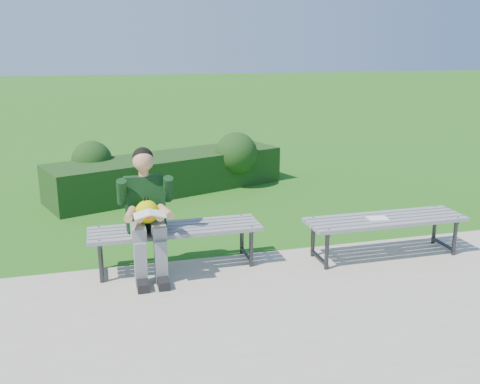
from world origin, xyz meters
TOP-DOWN VIEW (x-y plane):
  - ground at (0.00, 0.00)m, footprint 80.00×80.00m
  - walkway at (0.00, -1.75)m, footprint 30.00×3.50m
  - hedge at (-0.12, 3.02)m, footprint 3.97×2.21m
  - bench_left at (-0.52, -0.17)m, footprint 1.80×0.50m
  - bench_right at (1.79, -0.45)m, footprint 1.80×0.50m
  - seated_boy at (-0.82, -0.26)m, footprint 0.56×0.76m
  - paper_sheet at (1.69, -0.45)m, footprint 0.24×0.19m

SIDE VIEW (x-z plane):
  - ground at x=0.00m, z-range 0.00..0.00m
  - walkway at x=0.00m, z-range 0.00..0.02m
  - hedge at x=-0.12m, z-range -0.11..0.82m
  - bench_left at x=-0.52m, z-range 0.19..0.64m
  - bench_right at x=1.79m, z-range 0.19..0.64m
  - paper_sheet at x=1.69m, z-range 0.47..0.48m
  - seated_boy at x=-0.82m, z-range 0.06..1.37m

